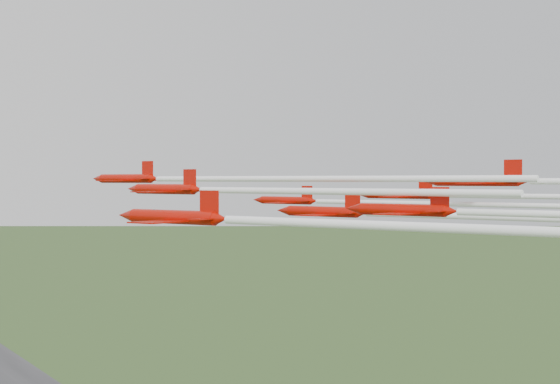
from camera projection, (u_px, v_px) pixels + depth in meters
jet_lead at (210, 179)px, 92.68m from camera, size 23.38×56.14×2.80m
jet_row2_left at (230, 190)px, 77.71m from camera, size 16.43×43.53×2.66m
jet_row2_right at (345, 202)px, 93.89m from camera, size 15.91×39.99×2.36m
jet_row3_left at (251, 220)px, 60.82m from camera, size 18.28×41.61×2.87m
jet_row3_mid at (452, 216)px, 73.50m from camera, size 21.94×55.84×2.65m
jet_row3_right at (489, 196)px, 94.57m from camera, size 21.65×50.43×2.75m
jet_row4_left at (557, 214)px, 58.23m from camera, size 19.79×50.81×2.48m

